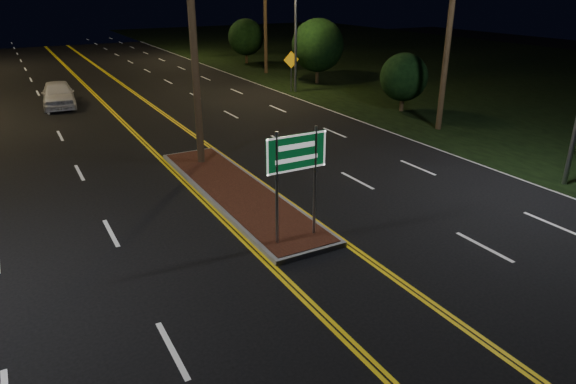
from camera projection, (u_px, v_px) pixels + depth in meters
ground at (353, 290)px, 12.39m from camera, size 120.00×120.00×0.00m
grass_right at (462, 66)px, 46.13m from camera, size 40.00×110.00×0.01m
median_island at (236, 192)px, 18.03m from camera, size 2.25×10.25×0.17m
highway_sign at (296, 163)px, 13.75m from camera, size 1.80×0.08×3.20m
streetlight_right_mid at (291, 4)px, 32.84m from camera, size 1.91×0.44×9.00m
shrub_near at (404, 77)px, 29.07m from camera, size 2.70×2.70×3.30m
shrub_mid at (318, 45)px, 37.09m from camera, size 3.78×3.78×4.62m
shrub_far at (246, 37)px, 46.86m from camera, size 3.24×3.24×3.96m
car_near at (58, 92)px, 30.50m from camera, size 2.71×5.45×1.76m
warning_sign at (291, 65)px, 34.59m from camera, size 1.12×0.10×2.68m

